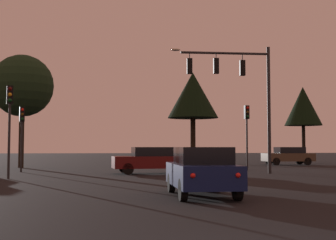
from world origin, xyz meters
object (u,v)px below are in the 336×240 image
Objects in this scene: tree_behind_sign at (193,96)px; car_far_lane at (288,156)px; traffic_light_median at (22,126)px; tree_center_horizon at (303,106)px; traffic_light_corner_right at (10,113)px; tree_left_far at (22,86)px; traffic_signal_mast_arm at (239,83)px; car_nearside_lane at (202,171)px; traffic_light_corner_left at (247,124)px; car_crossing_left at (151,160)px.

car_far_lane is at bearing -40.36° from tree_behind_sign.
tree_center_horizon reaches higher than traffic_light_median.
tree_behind_sign is at bearing 58.31° from traffic_light_corner_right.
tree_behind_sign reaches higher than tree_left_far.
traffic_light_corner_right reaches higher than car_far_lane.
traffic_signal_mast_arm is at bearing -91.98° from tree_behind_sign.
car_nearside_lane is at bearing -119.40° from tree_center_horizon.
tree_behind_sign is at bearing 93.81° from traffic_light_corner_left.
car_crossing_left is 0.54× the size of tree_left_far.
tree_behind_sign reaches higher than traffic_light_corner_right.
car_crossing_left is (-6.62, -2.98, -2.23)m from traffic_light_corner_left.
traffic_light_corner_right is 24.92m from car_far_lane.
car_nearside_lane is 0.46× the size of tree_behind_sign.
traffic_signal_mast_arm is 1.72× the size of traffic_light_corner_left.
tree_left_far reaches higher than traffic_light_corner_right.
traffic_light_corner_left is 7.60m from car_crossing_left.
traffic_light_corner_right is 1.00× the size of car_crossing_left.
traffic_light_corner_left reaches higher than car_nearside_lane.
traffic_signal_mast_arm reaches higher than traffic_light_corner_left.
tree_behind_sign reaches higher than traffic_light_median.
traffic_light_median is 22.36m from car_far_lane.
traffic_light_median is at bearing -132.07° from tree_behind_sign.
tree_behind_sign is (-7.14, 6.07, 5.73)m from car_far_lane.
car_crossing_left is at bearing 172.47° from traffic_signal_mast_arm.
traffic_light_corner_right is (-12.21, -2.83, -2.06)m from traffic_signal_mast_arm.
traffic_light_corner_left is (1.57, 3.65, -2.20)m from traffic_signal_mast_arm.
traffic_signal_mast_arm is at bearing -7.53° from car_crossing_left.
tree_behind_sign is (5.67, 17.29, 5.73)m from car_crossing_left.
traffic_light_corner_left is 14.76m from tree_behind_sign.
traffic_light_median is 0.99× the size of car_nearside_lane.
traffic_light_corner_left is 10.55m from car_far_lane.
tree_left_far is at bearing 135.70° from car_crossing_left.
tree_behind_sign is (13.35, 14.79, 3.71)m from traffic_light_median.
car_far_lane is at bearing 62.15° from car_nearside_lane.
traffic_light_corner_right is 6.03m from traffic_light_median.
traffic_light_median is at bearing -178.08° from traffic_light_corner_left.
tree_left_far is at bearing 114.01° from car_nearside_lane.
car_nearside_lane is at bearing -111.79° from traffic_signal_mast_arm.
traffic_light_median reaches higher than car_nearside_lane.
tree_behind_sign is at bearing 88.02° from traffic_signal_mast_arm.
traffic_signal_mast_arm is 1.00× the size of tree_center_horizon.
traffic_light_corner_right reaches higher than car_nearside_lane.
car_far_lane is at bearing 36.38° from traffic_light_corner_right.
traffic_light_corner_left is at bearing 67.84° from car_nearside_lane.
traffic_signal_mast_arm is 1.86× the size of traffic_light_median.
car_nearside_lane is (8.12, -14.69, -2.03)m from traffic_light_median.
traffic_light_corner_right is at bearing -85.11° from traffic_light_median.
tree_center_horizon is at bearing 53.29° from traffic_light_corner_left.
traffic_light_corner_right is 1.04× the size of car_far_lane.
traffic_light_corner_left is 0.95× the size of traffic_light_corner_right.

